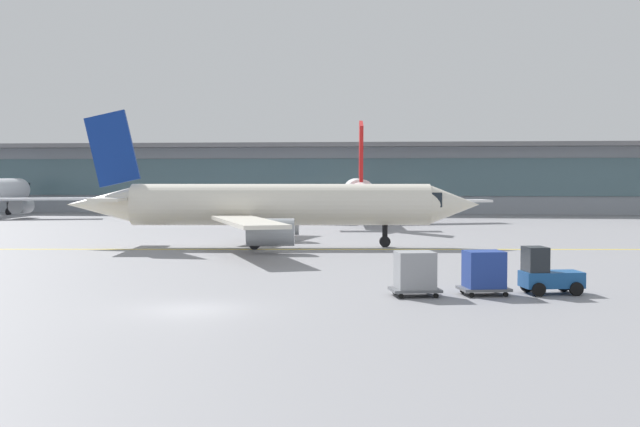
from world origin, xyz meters
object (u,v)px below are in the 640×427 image
at_px(gate_airplane_1, 358,194).
at_px(cargo_dolly_trailing, 415,272).
at_px(baggage_tug, 547,274).
at_px(taxiing_regional_jet, 276,206).
at_px(cargo_dolly_lead, 484,271).

height_order(gate_airplane_1, cargo_dolly_trailing, gate_airplane_1).
distance_m(baggage_tug, cargo_dolly_trailing, 5.92).
xyz_separation_m(taxiing_regional_jet, baggage_tug, (15.85, -22.89, -2.10)).
relative_size(gate_airplane_1, cargo_dolly_lead, 13.21).
distance_m(gate_airplane_1, cargo_dolly_lead, 57.32).
bearing_deg(baggage_tug, taxiing_regional_jet, 111.82).
xyz_separation_m(gate_airplane_1, taxiing_regional_jet, (-3.83, -33.00, -0.16)).
distance_m(baggage_tug, cargo_dolly_lead, 2.85).
height_order(gate_airplane_1, baggage_tug, gate_airplane_1).
distance_m(gate_airplane_1, taxiing_regional_jet, 33.22).
xyz_separation_m(baggage_tug, cargo_dolly_trailing, (-5.77, -1.32, 0.16)).
xyz_separation_m(gate_airplane_1, cargo_dolly_trailing, (6.25, -57.22, -2.10)).
bearing_deg(baggage_tug, gate_airplane_1, 89.27).
distance_m(taxiing_regional_jet, baggage_tug, 27.92).
bearing_deg(cargo_dolly_trailing, taxiing_regional_jet, 99.72).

